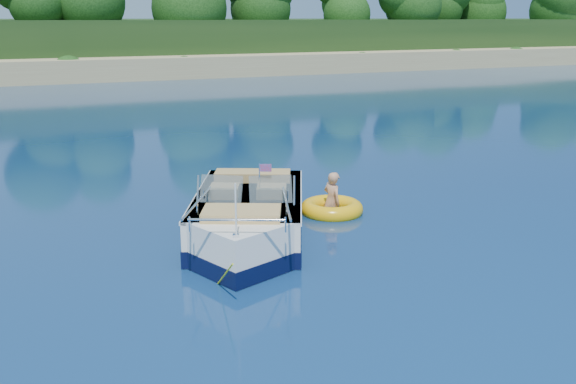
% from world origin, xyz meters
% --- Properties ---
extents(ground, '(160.00, 160.00, 0.00)m').
position_xyz_m(ground, '(0.00, 0.00, 0.00)').
color(ground, '#091C43').
rests_on(ground, ground).
extents(shoreline, '(170.00, 59.00, 6.00)m').
position_xyz_m(shoreline, '(0.00, 63.77, 0.98)').
color(shoreline, tan).
rests_on(shoreline, ground).
extents(motorboat, '(3.57, 5.41, 1.93)m').
position_xyz_m(motorboat, '(-0.31, 1.01, 0.38)').
color(motorboat, white).
rests_on(motorboat, ground).
extents(tow_tube, '(1.84, 1.84, 0.37)m').
position_xyz_m(tow_tube, '(2.00, 1.95, 0.10)').
color(tow_tube, '#FFB70C').
rests_on(tow_tube, ground).
extents(boy, '(0.51, 0.81, 1.47)m').
position_xyz_m(boy, '(2.01, 2.02, 0.00)').
color(boy, tan).
rests_on(boy, ground).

